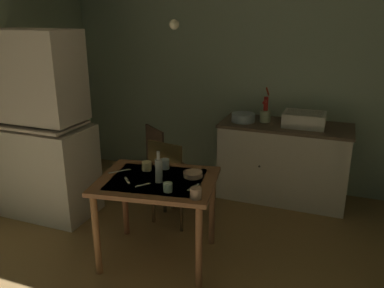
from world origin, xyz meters
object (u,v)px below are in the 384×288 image
Objects in this scene: sink_basin at (304,119)px; chair_far_side at (172,180)px; chair_by_counter at (165,165)px; serving_bowl_wide at (193,174)px; dining_table at (157,191)px; hand_pump at (266,107)px; teacup_mint at (168,187)px; glass_bottle at (159,170)px; hutch_cabinet at (41,132)px; mixing_bowl_counter at (243,118)px.

sink_basin is 1.58m from chair_far_side.
chair_by_counter is at bearing 125.03° from chair_far_side.
dining_table is at bearing -148.93° from serving_bowl_wide.
teacup_mint is (-0.38, -1.83, -0.26)m from hand_pump.
hand_pump reaches higher than serving_bowl_wide.
glass_bottle is (0.42, -1.00, 0.38)m from chair_by_counter.
teacup_mint is (1.66, -0.54, -0.11)m from hutch_cabinet.
sink_basin is (2.47, 1.24, 0.06)m from hutch_cabinet.
glass_bottle is (-0.96, -1.64, -0.10)m from sink_basin.
teacup_mint is at bearing -68.31° from chair_far_side.
hutch_cabinet reaches higher than serving_bowl_wide.
hand_pump reaches higher than sink_basin.
chair_far_side is at bearing 111.69° from teacup_mint.
hutch_cabinet is at bearing -147.70° from hand_pump.
chair_by_counter is (-0.94, -0.69, -0.58)m from hand_pump.
dining_table is 0.23m from glass_bottle.
chair_far_side is 0.78m from glass_bottle.
dining_table is at bearing -102.43° from mixing_bowl_counter.
chair_by_counter reaches higher than chair_far_side.
chair_far_side is at bearing 131.18° from serving_bowl_wide.
hand_pump is 0.44× the size of chair_far_side.
teacup_mint is at bearing -63.89° from chair_by_counter.
hand_pump reaches higher than teacup_mint.
hand_pump is at bearing 174.02° from sink_basin.
serving_bowl_wide is (0.39, -0.45, 0.30)m from chair_far_side.
mixing_bowl_counter is at bearing 79.45° from glass_bottle.
teacup_mint is at bearing -44.76° from dining_table.
hutch_cabinet reaches higher than dining_table.
dining_table is at bearing 135.35° from glass_bottle.
hand_pump is at bearing 72.73° from glass_bottle.
sink_basin reaches higher than serving_bowl_wide.
glass_bottle reaches higher than mixing_bowl_counter.
serving_bowl_wide is at bearing -117.13° from sink_basin.
serving_bowl_wide is at bearing -48.82° from chair_far_side.
sink_basin is at bearing 25.04° from chair_by_counter.
chair_by_counter is 12.80× the size of teacup_mint.
glass_bottle reaches higher than chair_far_side.
sink_basin is at bearing 26.72° from hutch_cabinet.
chair_by_counter is (-0.71, -0.59, -0.46)m from mixing_bowl_counter.
mixing_bowl_counter is 1.03m from chair_by_counter.
mixing_bowl_counter is at bearing 77.57° from dining_table.
hand_pump is 0.28m from mixing_bowl_counter.
mixing_bowl_counter is at bearing 63.36° from chair_far_side.
dining_table is at bearing -122.07° from sink_basin.
dining_table is 1.04m from chair_by_counter.
glass_bottle is (0.04, -0.04, 0.22)m from dining_table.
hand_pump is 0.37× the size of dining_table.
sink_basin is at bearing -5.98° from hand_pump.
chair_far_side is at bearing -116.64° from mixing_bowl_counter.
chair_far_side reaches higher than serving_bowl_wide.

